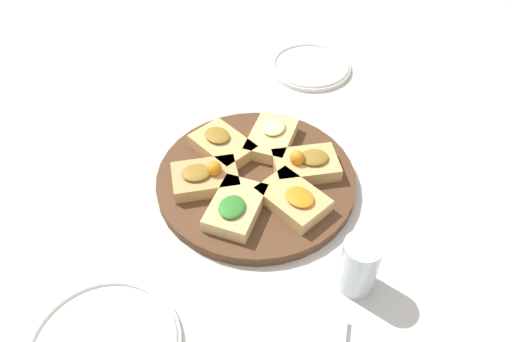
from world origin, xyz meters
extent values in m
plane|color=beige|center=(0.00, 0.00, 0.00)|extent=(3.00, 3.00, 0.00)
cylinder|color=#51331E|center=(0.00, 0.00, 0.01)|extent=(0.38, 0.38, 0.02)
cube|color=tan|center=(0.04, 0.09, 0.04)|extent=(0.13, 0.14, 0.03)
ellipsoid|color=olive|center=(0.05, 0.10, 0.05)|extent=(0.06, 0.07, 0.01)
cube|color=tan|center=(-0.05, 0.08, 0.04)|extent=(0.13, 0.15, 0.03)
ellipsoid|color=olive|center=(-0.06, 0.09, 0.05)|extent=(0.07, 0.07, 0.01)
sphere|color=orange|center=(-0.04, 0.07, 0.06)|extent=(0.03, 0.03, 0.03)
cube|color=#DBB775|center=(-0.10, 0.00, 0.04)|extent=(0.12, 0.09, 0.03)
ellipsoid|color=#2D7A28|center=(-0.11, 0.00, 0.05)|extent=(0.06, 0.05, 0.01)
cube|color=tan|center=(-0.04, -0.09, 0.04)|extent=(0.13, 0.14, 0.03)
ellipsoid|color=orange|center=(-0.05, -0.10, 0.05)|extent=(0.06, 0.07, 0.01)
cube|color=tan|center=(0.05, -0.08, 0.04)|extent=(0.13, 0.15, 0.03)
ellipsoid|color=olive|center=(0.06, -0.10, 0.05)|extent=(0.07, 0.07, 0.01)
sphere|color=orange|center=(0.04, -0.07, 0.06)|extent=(0.03, 0.03, 0.03)
cube|color=#DBB775|center=(0.10, 0.01, 0.04)|extent=(0.13, 0.09, 0.03)
ellipsoid|color=beige|center=(0.11, 0.01, 0.05)|extent=(0.06, 0.05, 0.01)
cylinder|color=white|center=(0.41, 0.02, 0.01)|extent=(0.20, 0.20, 0.01)
torus|color=white|center=(0.41, 0.02, 0.01)|extent=(0.19, 0.19, 0.01)
cylinder|color=silver|center=(-0.15, -0.23, 0.05)|extent=(0.06, 0.06, 0.10)
camera|label=1|loc=(-0.61, -0.24, 0.71)|focal=35.00mm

